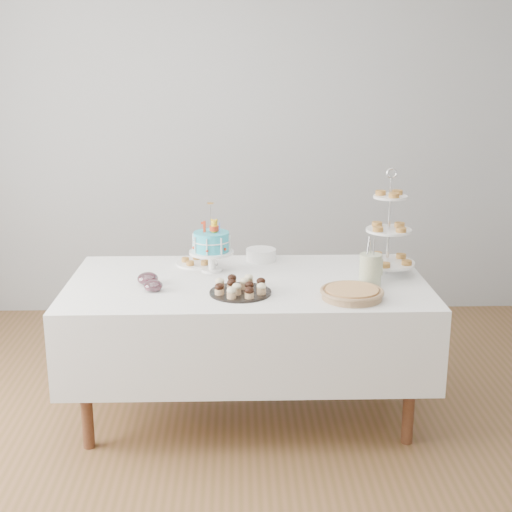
{
  "coord_description": "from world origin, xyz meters",
  "views": [
    {
      "loc": [
        -0.05,
        -3.35,
        1.93
      ],
      "look_at": [
        0.05,
        0.3,
        0.91
      ],
      "focal_mm": 50.0,
      "sensor_mm": 36.0,
      "label": 1
    }
  ],
  "objects_px": {
    "tiered_stand": "(389,231)",
    "pastry_plate": "(197,262)",
    "table": "(247,320)",
    "plate_stack": "(261,255)",
    "birthday_cake": "(212,253)",
    "jam_bowl_b": "(153,286)",
    "cupcake_tray": "(240,287)",
    "pie": "(352,293)",
    "utensil_pitcher": "(370,269)",
    "jam_bowl_a": "(148,279)"
  },
  "relations": [
    {
      "from": "tiered_stand",
      "to": "pastry_plate",
      "type": "relative_size",
      "value": 2.45
    },
    {
      "from": "cupcake_tray",
      "to": "pie",
      "type": "relative_size",
      "value": 0.99
    },
    {
      "from": "plate_stack",
      "to": "jam_bowl_a",
      "type": "xyz_separation_m",
      "value": [
        -0.61,
        -0.45,
        -0.0
      ]
    },
    {
      "from": "birthday_cake",
      "to": "table",
      "type": "bearing_deg",
      "value": -31.47
    },
    {
      "from": "table",
      "to": "utensil_pitcher",
      "type": "distance_m",
      "value": 0.73
    },
    {
      "from": "table",
      "to": "cupcake_tray",
      "type": "xyz_separation_m",
      "value": [
        -0.04,
        -0.21,
        0.26
      ]
    },
    {
      "from": "jam_bowl_a",
      "to": "plate_stack",
      "type": "bearing_deg",
      "value": 35.96
    },
    {
      "from": "plate_stack",
      "to": "pastry_plate",
      "type": "distance_m",
      "value": 0.38
    },
    {
      "from": "birthday_cake",
      "to": "plate_stack",
      "type": "xyz_separation_m",
      "value": [
        0.28,
        0.21,
        -0.07
      ]
    },
    {
      "from": "table",
      "to": "plate_stack",
      "type": "distance_m",
      "value": 0.48
    },
    {
      "from": "plate_stack",
      "to": "pastry_plate",
      "type": "xyz_separation_m",
      "value": [
        -0.37,
        -0.07,
        -0.02
      ]
    },
    {
      "from": "pie",
      "to": "utensil_pitcher",
      "type": "relative_size",
      "value": 1.23
    },
    {
      "from": "birthday_cake",
      "to": "pie",
      "type": "relative_size",
      "value": 1.21
    },
    {
      "from": "table",
      "to": "birthday_cake",
      "type": "height_order",
      "value": "birthday_cake"
    },
    {
      "from": "plate_stack",
      "to": "utensil_pitcher",
      "type": "bearing_deg",
      "value": -41.53
    },
    {
      "from": "tiered_stand",
      "to": "jam_bowl_b",
      "type": "height_order",
      "value": "tiered_stand"
    },
    {
      "from": "table",
      "to": "cupcake_tray",
      "type": "distance_m",
      "value": 0.34
    },
    {
      "from": "cupcake_tray",
      "to": "tiered_stand",
      "type": "relative_size",
      "value": 0.54
    },
    {
      "from": "birthday_cake",
      "to": "plate_stack",
      "type": "relative_size",
      "value": 2.18
    },
    {
      "from": "cupcake_tray",
      "to": "pie",
      "type": "height_order",
      "value": "cupcake_tray"
    },
    {
      "from": "birthday_cake",
      "to": "cupcake_tray",
      "type": "relative_size",
      "value": 1.22
    },
    {
      "from": "birthday_cake",
      "to": "cupcake_tray",
      "type": "xyz_separation_m",
      "value": [
        0.16,
        -0.39,
        -0.07
      ]
    },
    {
      "from": "birthday_cake",
      "to": "pastry_plate",
      "type": "xyz_separation_m",
      "value": [
        -0.09,
        0.14,
        -0.09
      ]
    },
    {
      "from": "jam_bowl_a",
      "to": "jam_bowl_b",
      "type": "xyz_separation_m",
      "value": [
        0.04,
        -0.11,
        -0.0
      ]
    },
    {
      "from": "pastry_plate",
      "to": "jam_bowl_a",
      "type": "xyz_separation_m",
      "value": [
        -0.24,
        -0.37,
        0.02
      ]
    },
    {
      "from": "tiered_stand",
      "to": "utensil_pitcher",
      "type": "distance_m",
      "value": 0.28
    },
    {
      "from": "jam_bowl_b",
      "to": "tiered_stand",
      "type": "bearing_deg",
      "value": 11.88
    },
    {
      "from": "utensil_pitcher",
      "to": "tiered_stand",
      "type": "bearing_deg",
      "value": 56.22
    },
    {
      "from": "pie",
      "to": "jam_bowl_a",
      "type": "relative_size",
      "value": 2.88
    },
    {
      "from": "birthday_cake",
      "to": "jam_bowl_a",
      "type": "relative_size",
      "value": 3.48
    },
    {
      "from": "jam_bowl_a",
      "to": "birthday_cake",
      "type": "bearing_deg",
      "value": 35.08
    },
    {
      "from": "table",
      "to": "plate_stack",
      "type": "height_order",
      "value": "plate_stack"
    },
    {
      "from": "cupcake_tray",
      "to": "jam_bowl_b",
      "type": "height_order",
      "value": "cupcake_tray"
    },
    {
      "from": "plate_stack",
      "to": "jam_bowl_b",
      "type": "distance_m",
      "value": 0.8
    },
    {
      "from": "plate_stack",
      "to": "jam_bowl_b",
      "type": "bearing_deg",
      "value": -135.8
    },
    {
      "from": "plate_stack",
      "to": "birthday_cake",
      "type": "bearing_deg",
      "value": -143.03
    },
    {
      "from": "pastry_plate",
      "to": "jam_bowl_b",
      "type": "relative_size",
      "value": 2.45
    },
    {
      "from": "pastry_plate",
      "to": "utensil_pitcher",
      "type": "relative_size",
      "value": 0.93
    },
    {
      "from": "plate_stack",
      "to": "jam_bowl_b",
      "type": "xyz_separation_m",
      "value": [
        -0.57,
        -0.56,
        -0.01
      ]
    },
    {
      "from": "cupcake_tray",
      "to": "tiered_stand",
      "type": "distance_m",
      "value": 0.9
    },
    {
      "from": "table",
      "to": "pastry_plate",
      "type": "distance_m",
      "value": 0.5
    },
    {
      "from": "birthday_cake",
      "to": "jam_bowl_a",
      "type": "xyz_separation_m",
      "value": [
        -0.33,
        -0.23,
        -0.07
      ]
    },
    {
      "from": "plate_stack",
      "to": "pastry_plate",
      "type": "relative_size",
      "value": 0.73
    },
    {
      "from": "plate_stack",
      "to": "jam_bowl_a",
      "type": "relative_size",
      "value": 1.6
    },
    {
      "from": "tiered_stand",
      "to": "jam_bowl_a",
      "type": "distance_m",
      "value": 1.33
    },
    {
      "from": "birthday_cake",
      "to": "utensil_pitcher",
      "type": "bearing_deg",
      "value": -6.59
    },
    {
      "from": "table",
      "to": "jam_bowl_a",
      "type": "height_order",
      "value": "jam_bowl_a"
    },
    {
      "from": "tiered_stand",
      "to": "plate_stack",
      "type": "height_order",
      "value": "tiered_stand"
    },
    {
      "from": "cupcake_tray",
      "to": "plate_stack",
      "type": "xyz_separation_m",
      "value": [
        0.13,
        0.61,
        -0.0
      ]
    },
    {
      "from": "birthday_cake",
      "to": "jam_bowl_b",
      "type": "relative_size",
      "value": 3.91
    }
  ]
}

